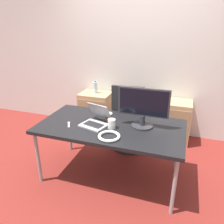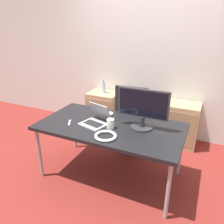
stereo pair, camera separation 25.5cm
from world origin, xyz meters
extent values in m
plane|color=maroon|center=(0.00, 0.00, 0.00)|extent=(14.00, 14.00, 0.00)
cube|color=silver|center=(0.00, 1.45, 1.30)|extent=(10.00, 0.05, 2.60)
cube|color=black|center=(0.00, 0.00, 0.70)|extent=(1.70, 0.89, 0.04)
cylinder|color=#99999E|center=(-0.79, -0.39, 0.34)|extent=(0.04, 0.04, 0.68)
cylinder|color=#99999E|center=(0.79, -0.39, 0.34)|extent=(0.04, 0.04, 0.68)
cylinder|color=#99999E|center=(-0.79, 0.39, 0.34)|extent=(0.04, 0.04, 0.68)
cylinder|color=#99999E|center=(0.79, 0.39, 0.34)|extent=(0.04, 0.04, 0.68)
cylinder|color=#232326|center=(0.04, 0.77, 0.02)|extent=(0.56, 0.56, 0.04)
cylinder|color=gray|center=(0.04, 0.77, 0.23)|extent=(0.05, 0.05, 0.39)
cube|color=#232326|center=(0.04, 0.77, 0.42)|extent=(0.52, 0.52, 0.07)
cube|color=#232326|center=(0.07, 0.51, 0.76)|extent=(0.44, 0.08, 0.60)
cube|color=tan|center=(-0.70, 1.20, 0.34)|extent=(0.53, 0.43, 0.68)
cube|color=#977D56|center=(-0.70, 0.98, 0.34)|extent=(0.49, 0.01, 0.55)
cube|color=tan|center=(0.67, 1.20, 0.34)|extent=(0.53, 0.43, 0.68)
cube|color=#977D56|center=(0.67, 0.98, 0.34)|extent=(0.49, 0.01, 0.55)
cylinder|color=silver|center=(-0.70, 1.20, 0.78)|extent=(0.07, 0.07, 0.20)
cylinder|color=#3359B2|center=(-0.70, 1.20, 0.89)|extent=(0.03, 0.03, 0.02)
cube|color=#ADADB2|center=(-0.18, -0.08, 0.72)|extent=(0.34, 0.30, 0.02)
cube|color=black|center=(-0.18, -0.08, 0.73)|extent=(0.26, 0.18, 0.00)
cube|color=#ADADB2|center=(-0.17, 0.07, 0.84)|extent=(0.31, 0.18, 0.21)
cube|color=black|center=(-0.16, 0.07, 0.84)|extent=(0.28, 0.16, 0.19)
cylinder|color=#2D2D33|center=(0.36, 0.09, 0.73)|extent=(0.25, 0.25, 0.02)
cylinder|color=#2D2D33|center=(0.36, 0.09, 0.79)|extent=(0.06, 0.06, 0.12)
cube|color=#2D2D33|center=(0.36, 0.09, 1.01)|extent=(0.58, 0.03, 0.32)
cube|color=black|center=(0.36, 0.07, 1.01)|extent=(0.54, 0.00, 0.29)
cylinder|color=white|center=(0.04, -0.07, 0.77)|extent=(0.09, 0.09, 0.11)
cylinder|color=brown|center=(-0.07, 0.12, 0.76)|extent=(0.09, 0.09, 0.09)
cylinder|color=white|center=(-0.07, 0.12, 0.81)|extent=(0.09, 0.09, 0.01)
torus|color=white|center=(0.08, -0.29, 0.73)|extent=(0.24, 0.24, 0.03)
cube|color=#B2B2B7|center=(-0.47, -0.16, 0.72)|extent=(0.09, 0.14, 0.01)
torus|color=purple|center=(-0.50, -0.10, 0.72)|extent=(0.06, 0.06, 0.01)
camera|label=1|loc=(0.75, -2.19, 1.84)|focal=35.00mm
camera|label=2|loc=(0.99, -2.10, 1.84)|focal=35.00mm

